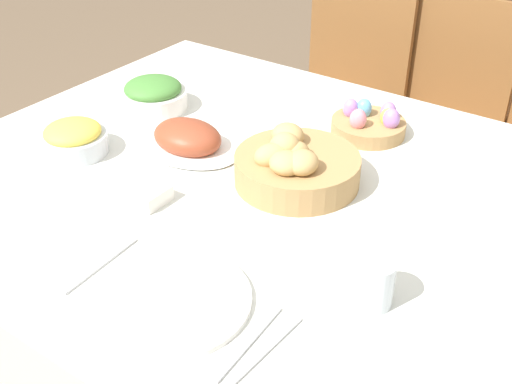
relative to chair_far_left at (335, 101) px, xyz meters
The scene contains 14 objects.
dining_table 1.02m from the chair_far_left, 68.30° to the right, with size 1.51×1.17×0.74m.
chair_far_left is the anchor object (origin of this frame).
chair_far_center 0.35m from the chair_far_left, ahead, with size 0.43×0.43×0.90m.
bread_basket 1.03m from the chair_far_left, 66.52° to the right, with size 0.26×0.26×0.11m.
egg_basket 0.79m from the chair_far_left, 55.59° to the right, with size 0.18×0.18×0.08m.
ham_platter 0.97m from the chair_far_left, 83.13° to the right, with size 0.26×0.18×0.07m.
pineapple_bowl 1.12m from the chair_far_left, 94.67° to the right, with size 0.15×0.15×0.08m.
green_salad_bowl 0.86m from the chair_far_left, 97.30° to the right, with size 0.17×0.17×0.08m.
dinner_plate 1.42m from the chair_far_left, 72.32° to the right, with size 0.27×0.27×0.01m.
fork 1.38m from the chair_far_left, 78.76° to the right, with size 0.02×0.18×0.00m.
knife 1.48m from the chair_far_left, 66.32° to the right, with size 0.02×0.18×0.00m.
spoon 1.49m from the chair_far_left, 65.24° to the right, with size 0.02×0.18×0.00m.
drinking_cup 1.37m from the chair_far_left, 58.83° to the right, with size 0.07×0.07×0.08m.
butter_dish 1.18m from the chair_far_left, 81.60° to the right, with size 0.12×0.07×0.03m.
Camera 1 is at (0.62, -0.95, 1.45)m, focal length 45.00 mm.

